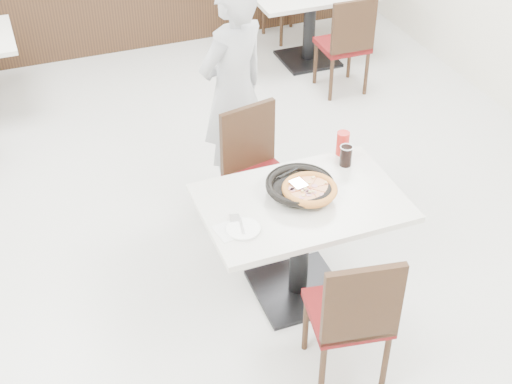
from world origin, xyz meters
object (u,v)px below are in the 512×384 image
object	(u,v)px
pizza_pan	(300,188)
diner_person	(233,92)
pizza	(310,191)
bg_chair_right_near	(343,43)
chair_far	(263,179)
side_plate	(243,229)
cola_glass	(346,156)
red_cup	(343,143)
bg_table_right	(309,26)
main_table	(300,248)
chair_near	(348,310)

from	to	relation	value
pizza_pan	diner_person	size ratio (longest dim) A/B	0.20
pizza	bg_chair_right_near	xyz separation A→B (m)	(1.43, 2.39, -0.34)
chair_far	side_plate	bearing A→B (deg)	49.61
cola_glass	bg_chair_right_near	world-z (taller)	bg_chair_right_near
pizza_pan	pizza	bearing A→B (deg)	-64.49
cola_glass	diner_person	world-z (taller)	diner_person
chair_far	red_cup	xyz separation A→B (m)	(0.44, -0.27, 0.35)
bg_table_right	chair_far	bearing A→B (deg)	-120.90
diner_person	bg_table_right	world-z (taller)	diner_person
cola_glass	red_cup	size ratio (longest dim) A/B	0.81
diner_person	bg_chair_right_near	distance (m)	1.89
cola_glass	pizza_pan	bearing A→B (deg)	-155.72
main_table	bg_table_right	distance (m)	3.36
chair_near	diner_person	world-z (taller)	diner_person
chair_near	bg_table_right	xyz separation A→B (m)	(1.45, 3.70, -0.10)
chair_near	main_table	bearing A→B (deg)	98.99
chair_near	pizza	world-z (taller)	chair_near
pizza	diner_person	distance (m)	1.25
bg_table_right	bg_chair_right_near	distance (m)	0.67
pizza_pan	red_cup	bearing A→B (deg)	34.75
pizza	chair_far	bearing A→B (deg)	93.81
side_plate	diner_person	world-z (taller)	diner_person
pizza_pan	cola_glass	bearing A→B (deg)	24.28
chair_near	pizza_pan	xyz separation A→B (m)	(0.02, 0.73, 0.32)
cola_glass	bg_chair_right_near	xyz separation A→B (m)	(1.07, 2.14, -0.34)
pizza_pan	bg_chair_right_near	bearing A→B (deg)	57.76
pizza_pan	pizza	size ratio (longest dim) A/B	1.10
pizza	diner_person	size ratio (longest dim) A/B	0.18
pizza	side_plate	size ratio (longest dim) A/B	1.56
main_table	side_plate	world-z (taller)	side_plate
chair_far	bg_table_right	size ratio (longest dim) A/B	0.79
red_cup	main_table	bearing A→B (deg)	-140.76
main_table	side_plate	bearing A→B (deg)	-162.03
main_table	bg_chair_right_near	size ratio (longest dim) A/B	1.26
bg_chair_right_near	cola_glass	bearing A→B (deg)	-115.58
diner_person	chair_near	bearing A→B (deg)	65.00
chair_near	red_cup	xyz separation A→B (m)	(0.45, 1.03, 0.35)
pizza	diner_person	xyz separation A→B (m)	(-0.04, 1.25, 0.03)
chair_far	bg_chair_right_near	bearing A→B (deg)	-141.94
pizza	bg_chair_right_near	distance (m)	2.81
pizza_pan	diner_person	bearing A→B (deg)	90.09
chair_far	pizza	distance (m)	0.73
pizza_pan	red_cup	xyz separation A→B (m)	(0.43, 0.30, 0.04)
main_table	chair_near	distance (m)	0.67
pizza_pan	bg_table_right	size ratio (longest dim) A/B	0.28
red_cup	bg_chair_right_near	world-z (taller)	bg_chair_right_near
pizza_pan	bg_table_right	xyz separation A→B (m)	(1.43, 2.98, -0.42)
chair_near	chair_far	bearing A→B (deg)	99.31
chair_near	red_cup	size ratio (longest dim) A/B	5.94
side_plate	red_cup	xyz separation A→B (m)	(0.86, 0.50, 0.07)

